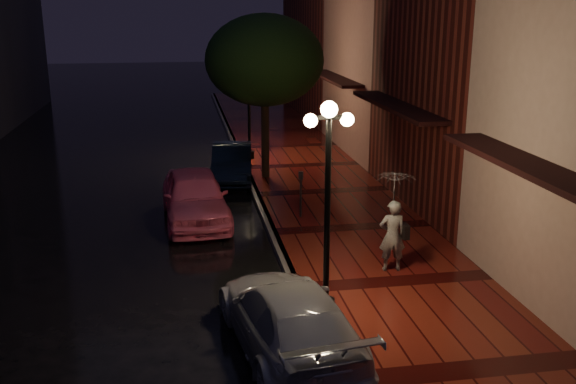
{
  "coord_description": "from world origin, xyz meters",
  "views": [
    {
      "loc": [
        -2.38,
        -16.56,
        6.13
      ],
      "look_at": [
        0.35,
        -0.43,
        1.4
      ],
      "focal_mm": 40.0,
      "sensor_mm": 36.0,
      "label": 1
    }
  ],
  "objects_px": {
    "navy_car": "(232,162)",
    "silver_car": "(289,318)",
    "streetlamp_far": "(249,99)",
    "parking_meter": "(301,189)",
    "woman_with_umbrella": "(394,206)",
    "streetlamp_near": "(328,197)",
    "street_tree": "(265,63)",
    "pink_car": "(195,196)"
  },
  "relations": [
    {
      "from": "navy_car",
      "to": "silver_car",
      "type": "bearing_deg",
      "value": -84.13
    },
    {
      "from": "streetlamp_far",
      "to": "parking_meter",
      "type": "xyz_separation_m",
      "value": [
        0.65,
        -7.81,
        -1.62
      ]
    },
    {
      "from": "navy_car",
      "to": "woman_with_umbrella",
      "type": "distance_m",
      "value": 9.9
    },
    {
      "from": "streetlamp_near",
      "to": "silver_car",
      "type": "distance_m",
      "value": 2.43
    },
    {
      "from": "street_tree",
      "to": "parking_meter",
      "type": "relative_size",
      "value": 4.21
    },
    {
      "from": "silver_car",
      "to": "parking_meter",
      "type": "xyz_separation_m",
      "value": [
        1.6,
        7.35,
        0.31
      ]
    },
    {
      "from": "streetlamp_near",
      "to": "woman_with_umbrella",
      "type": "bearing_deg",
      "value": 43.27
    },
    {
      "from": "street_tree",
      "to": "pink_car",
      "type": "relative_size",
      "value": 1.28
    },
    {
      "from": "woman_with_umbrella",
      "to": "parking_meter",
      "type": "bearing_deg",
      "value": -67.01
    },
    {
      "from": "streetlamp_near",
      "to": "street_tree",
      "type": "xyz_separation_m",
      "value": [
        0.26,
        10.99,
        1.64
      ]
    },
    {
      "from": "streetlamp_near",
      "to": "streetlamp_far",
      "type": "bearing_deg",
      "value": 90.0
    },
    {
      "from": "streetlamp_far",
      "to": "silver_car",
      "type": "relative_size",
      "value": 0.92
    },
    {
      "from": "streetlamp_near",
      "to": "pink_car",
      "type": "bearing_deg",
      "value": 109.84
    },
    {
      "from": "pink_car",
      "to": "silver_car",
      "type": "relative_size",
      "value": 0.96
    },
    {
      "from": "silver_car",
      "to": "woman_with_umbrella",
      "type": "xyz_separation_m",
      "value": [
        2.96,
        3.05,
        1.05
      ]
    },
    {
      "from": "streetlamp_far",
      "to": "woman_with_umbrella",
      "type": "relative_size",
      "value": 1.8
    },
    {
      "from": "street_tree",
      "to": "silver_car",
      "type": "xyz_separation_m",
      "value": [
        -1.21,
        -12.14,
        -3.57
      ]
    },
    {
      "from": "woman_with_umbrella",
      "to": "silver_car",
      "type": "bearing_deg",
      "value": 51.17
    },
    {
      "from": "navy_car",
      "to": "pink_car",
      "type": "bearing_deg",
      "value": -101.98
    },
    {
      "from": "street_tree",
      "to": "silver_car",
      "type": "distance_m",
      "value": 12.71
    },
    {
      "from": "streetlamp_near",
      "to": "parking_meter",
      "type": "height_order",
      "value": "streetlamp_near"
    },
    {
      "from": "silver_car",
      "to": "parking_meter",
      "type": "distance_m",
      "value": 7.52
    },
    {
      "from": "streetlamp_near",
      "to": "silver_car",
      "type": "xyz_separation_m",
      "value": [
        -0.95,
        -1.15,
        -1.92
      ]
    },
    {
      "from": "street_tree",
      "to": "navy_car",
      "type": "height_order",
      "value": "street_tree"
    },
    {
      "from": "streetlamp_near",
      "to": "pink_car",
      "type": "xyz_separation_m",
      "value": [
        -2.42,
        6.71,
        -1.83
      ]
    },
    {
      "from": "woman_with_umbrella",
      "to": "streetlamp_far",
      "type": "bearing_deg",
      "value": -75.18
    },
    {
      "from": "pink_car",
      "to": "streetlamp_far",
      "type": "bearing_deg",
      "value": 68.13
    },
    {
      "from": "streetlamp_near",
      "to": "parking_meter",
      "type": "xyz_separation_m",
      "value": [
        0.65,
        6.19,
        -1.62
      ]
    },
    {
      "from": "pink_car",
      "to": "woman_with_umbrella",
      "type": "xyz_separation_m",
      "value": [
        4.44,
        -4.81,
        0.96
      ]
    },
    {
      "from": "navy_car",
      "to": "silver_car",
      "type": "height_order",
      "value": "silver_car"
    },
    {
      "from": "streetlamp_near",
      "to": "pink_car",
      "type": "height_order",
      "value": "streetlamp_near"
    },
    {
      "from": "silver_car",
      "to": "parking_meter",
      "type": "relative_size",
      "value": 3.4
    },
    {
      "from": "streetlamp_far",
      "to": "pink_car",
      "type": "xyz_separation_m",
      "value": [
        -2.42,
        -7.29,
        -1.83
      ]
    },
    {
      "from": "navy_car",
      "to": "silver_car",
      "type": "relative_size",
      "value": 0.86
    },
    {
      "from": "streetlamp_near",
      "to": "street_tree",
      "type": "distance_m",
      "value": 11.12
    },
    {
      "from": "streetlamp_near",
      "to": "navy_car",
      "type": "distance_m",
      "value": 11.48
    },
    {
      "from": "silver_car",
      "to": "parking_meter",
      "type": "height_order",
      "value": "parking_meter"
    },
    {
      "from": "parking_meter",
      "to": "pink_car",
      "type": "bearing_deg",
      "value": -172.3
    },
    {
      "from": "streetlamp_far",
      "to": "pink_car",
      "type": "relative_size",
      "value": 0.95
    },
    {
      "from": "streetlamp_near",
      "to": "navy_car",
      "type": "xyz_separation_m",
      "value": [
        -0.95,
        11.28,
        -1.94
      ]
    },
    {
      "from": "streetlamp_near",
      "to": "parking_meter",
      "type": "bearing_deg",
      "value": 84.01
    },
    {
      "from": "streetlamp_far",
      "to": "street_tree",
      "type": "height_order",
      "value": "street_tree"
    }
  ]
}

